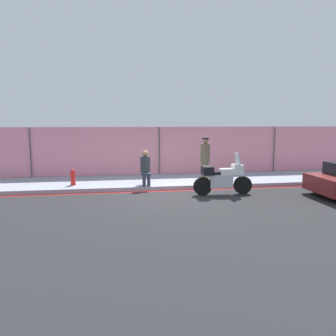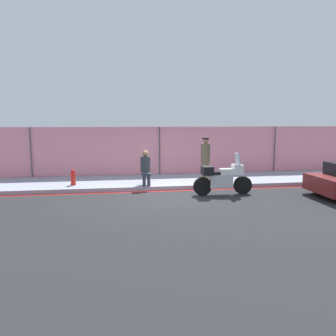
{
  "view_description": "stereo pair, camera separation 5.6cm",
  "coord_description": "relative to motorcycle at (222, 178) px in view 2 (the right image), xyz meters",
  "views": [
    {
      "loc": [
        -1.93,
        -11.2,
        2.63
      ],
      "look_at": [
        -0.06,
        0.75,
        0.88
      ],
      "focal_mm": 35.0,
      "sensor_mm": 36.0,
      "label": 1
    },
    {
      "loc": [
        -1.88,
        -11.2,
        2.63
      ],
      "look_at": [
        -0.06,
        0.75,
        0.88
      ],
      "focal_mm": 35.0,
      "sensor_mm": 36.0,
      "label": 2
    }
  ],
  "objects": [
    {
      "name": "ground_plane",
      "position": [
        -1.76,
        0.14,
        -0.61
      ],
      "size": [
        120.0,
        120.0,
        0.0
      ],
      "primitive_type": "plane",
      "color": "#262628"
    },
    {
      "name": "sidewalk",
      "position": [
        -1.76,
        2.47,
        -0.53
      ],
      "size": [
        42.16,
        2.92,
        0.16
      ],
      "color": "#8E93A3",
      "rests_on": "ground_plane"
    },
    {
      "name": "curb_paint_stripe",
      "position": [
        -1.76,
        0.92,
        -0.61
      ],
      "size": [
        42.16,
        0.18,
        0.01
      ],
      "color": "red",
      "rests_on": "ground_plane"
    },
    {
      "name": "storefront_fence",
      "position": [
        -1.76,
        4.02,
        0.57
      ],
      "size": [
        40.05,
        0.17,
        2.36
      ],
      "color": "pink",
      "rests_on": "ground_plane"
    },
    {
      "name": "motorcycle",
      "position": [
        0.0,
        0.0,
        0.0
      ],
      "size": [
        2.14,
        0.51,
        1.5
      ],
      "rotation": [
        0.0,
        0.0,
        -0.01
      ],
      "color": "black",
      "rests_on": "ground_plane"
    },
    {
      "name": "officer_standing",
      "position": [
        -0.06,
        2.12,
        0.46
      ],
      "size": [
        0.39,
        0.39,
        1.77
      ],
      "color": "brown",
      "rests_on": "sidewalk"
    },
    {
      "name": "person_seated_on_curb",
      "position": [
        -2.62,
        1.48,
        0.29
      ],
      "size": [
        0.39,
        0.69,
        1.34
      ],
      "color": "#2D3342",
      "rests_on": "sidewalk"
    },
    {
      "name": "fire_hydrant",
      "position": [
        -5.41,
        1.82,
        -0.15
      ],
      "size": [
        0.19,
        0.24,
        0.61
      ],
      "color": "red",
      "rests_on": "sidewalk"
    }
  ]
}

